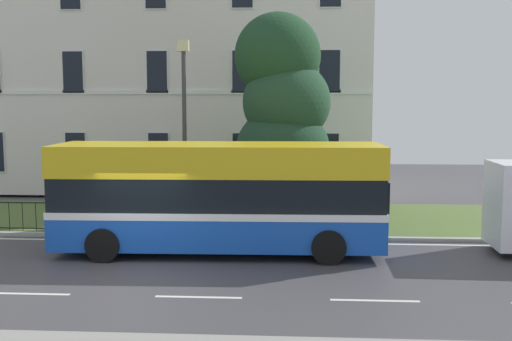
# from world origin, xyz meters

# --- Properties ---
(ground_plane) EXTENTS (60.00, 56.00, 0.18)m
(ground_plane) POSITION_xyz_m (0.00, 1.26, -0.01)
(ground_plane) COLOR #434146
(georgian_townhouse) EXTENTS (19.53, 9.96, 13.25)m
(georgian_townhouse) POSITION_xyz_m (-1.93, 16.78, 6.77)
(georgian_townhouse) COLOR silver
(georgian_townhouse) RESTS_ON ground_plane
(iron_verge_railing) EXTENTS (17.98, 0.04, 0.97)m
(iron_verge_railing) POSITION_xyz_m (-1.93, 4.40, 0.62)
(iron_verge_railing) COLOR black
(iron_verge_railing) RESTS_ON ground_plane
(evergreen_tree) EXTENTS (4.70, 4.70, 8.13)m
(evergreen_tree) POSITION_xyz_m (3.67, 7.00, 3.00)
(evergreen_tree) COLOR #423328
(evergreen_tree) RESTS_ON ground_plane
(single_decker_bus) EXTENTS (9.58, 2.90, 3.21)m
(single_decker_bus) POSITION_xyz_m (1.99, 2.35, 1.69)
(single_decker_bus) COLOR blue
(single_decker_bus) RESTS_ON ground_plane
(street_lamp_post) EXTENTS (0.36, 0.24, 6.34)m
(street_lamp_post) POSITION_xyz_m (0.49, 5.07, 3.77)
(street_lamp_post) COLOR #333338
(street_lamp_post) RESTS_ON ground_plane
(litter_bin) EXTENTS (0.46, 0.46, 1.09)m
(litter_bin) POSITION_xyz_m (-3.19, 4.93, 0.67)
(litter_bin) COLOR #4C4742
(litter_bin) RESTS_ON ground_plane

